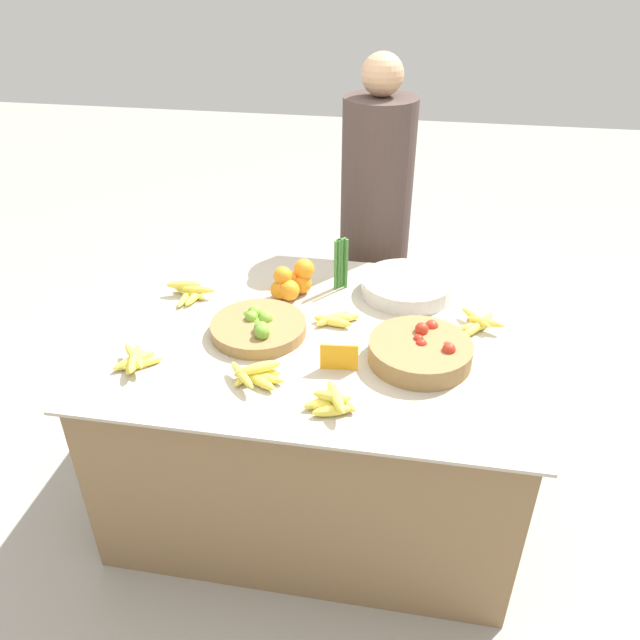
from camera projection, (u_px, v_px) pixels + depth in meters
name	position (u px, v px, depth m)	size (l,w,h in m)	color
ground_plane	(320.00, 479.00, 2.65)	(12.00, 12.00, 0.00)	#A39E93
market_table	(320.00, 411.00, 2.45)	(1.49, 1.16, 0.75)	olive
lime_bowl	(258.00, 327.00, 2.23)	(0.34, 0.34, 0.09)	olive
tomato_basket	(421.00, 351.00, 2.09)	(0.35, 0.35, 0.11)	olive
orange_pile	(292.00, 282.00, 2.45)	(0.16, 0.16, 0.14)	orange
metal_bowl	(407.00, 286.00, 2.47)	(0.36, 0.36, 0.07)	silver
price_sign	(339.00, 357.00, 2.04)	(0.12, 0.02, 0.10)	orange
veg_bundle	(340.00, 264.00, 2.48)	(0.05, 0.05, 0.21)	#428438
banana_bunch_back_center	(190.00, 292.00, 2.45)	(0.20, 0.15, 0.06)	#EFDB4C
banana_bunch_front_center	(255.00, 375.00, 1.99)	(0.20, 0.16, 0.06)	#EFDB4C
banana_bunch_front_right	(136.00, 360.00, 2.06)	(0.16, 0.17, 0.05)	#EFDB4C
banana_bunch_front_left	(336.00, 319.00, 2.30)	(0.17, 0.13, 0.04)	#EFDB4C
banana_bunch_middle_left	(477.00, 323.00, 2.26)	(0.21, 0.19, 0.05)	#EFDB4C
banana_bunch_middle_right	(333.00, 402.00, 1.88)	(0.17, 0.16, 0.06)	#EFDB4C
vendor_person	(374.00, 243.00, 2.95)	(0.32, 0.32, 1.57)	#473833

